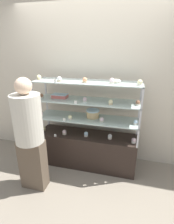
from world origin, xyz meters
The scene contains 32 objects.
ground_plane centered at (0.00, 0.00, 0.00)m, with size 20.00×20.00×0.00m, color gray.
back_wall centered at (0.00, 0.36, 1.30)m, with size 8.00×0.05×2.60m.
display_base centered at (0.00, 0.00, 0.28)m, with size 1.56×0.43×0.55m.
display_riser_lower centered at (0.00, 0.00, 0.82)m, with size 1.56×0.43×0.28m.
display_riser_middle centered at (0.00, 0.00, 1.10)m, with size 1.56×0.43×0.28m.
display_riser_upper centered at (0.00, 0.00, 1.39)m, with size 1.56×0.43×0.28m.
layer_cake_centerpiece centered at (0.08, 0.05, 0.90)m, with size 0.20×0.20×0.12m.
sheet_cake_frosted centered at (-0.45, 0.04, 1.15)m, with size 0.24×0.15×0.06m.
cupcake_0 centered at (-0.73, -0.05, 0.59)m, with size 0.06×0.06×0.08m.
cupcake_1 centered at (-0.35, -0.08, 0.59)m, with size 0.06×0.06×0.08m.
cupcake_2 centered at (0.00, -0.06, 0.59)m, with size 0.06×0.06×0.08m.
cupcake_3 centered at (0.37, -0.05, 0.59)m, with size 0.06×0.06×0.08m.
cupcake_4 centered at (0.72, -0.08, 0.59)m, with size 0.06×0.06×0.08m.
price_tag_0 centered at (-0.46, -0.20, 0.57)m, with size 0.04×0.00×0.04m.
cupcake_5 centered at (-0.72, -0.11, 0.87)m, with size 0.06×0.06×0.07m.
cupcake_6 centered at (-0.23, -0.12, 0.87)m, with size 0.06×0.06×0.07m.
cupcake_7 centered at (0.24, -0.09, 0.87)m, with size 0.06×0.06×0.07m.
cupcake_8 centered at (0.72, -0.06, 0.87)m, with size 0.06×0.06×0.07m.
price_tag_1 centered at (-0.30, -0.20, 0.86)m, with size 0.04×0.00×0.04m.
cupcake_9 centered at (-0.72, -0.05, 1.15)m, with size 0.06×0.06×0.07m.
cupcake_10 centered at (-0.01, -0.08, 1.15)m, with size 0.06×0.06×0.07m.
cupcake_11 centered at (0.37, -0.12, 1.15)m, with size 0.06×0.06×0.07m.
cupcake_12 centered at (0.73, -0.05, 1.15)m, with size 0.06×0.06×0.07m.
price_tag_2 centered at (-0.11, -0.20, 1.14)m, with size 0.04×0.00×0.04m.
cupcake_13 centered at (-0.73, -0.05, 1.44)m, with size 0.06×0.06×0.07m.
cupcake_14 centered at (-0.37, -0.12, 1.44)m, with size 0.06×0.06×0.07m.
cupcake_15 centered at (-0.01, -0.10, 1.44)m, with size 0.06×0.06×0.07m.
cupcake_16 centered at (0.36, -0.06, 1.44)m, with size 0.06×0.06×0.07m.
cupcake_17 centered at (0.72, -0.09, 1.44)m, with size 0.06×0.06×0.07m.
price_tag_3 centered at (-0.40, -0.20, 1.42)m, with size 0.04×0.00×0.04m.
donut_glazed centered at (0.41, 0.01, 1.42)m, with size 0.13×0.13×0.04m.
customer_figure centered at (-0.59, -0.67, 0.82)m, with size 0.36×0.36×1.54m.
Camera 1 is at (0.62, -2.41, 1.86)m, focal length 28.00 mm.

